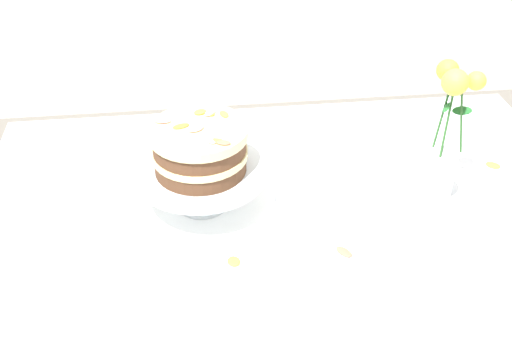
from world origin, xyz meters
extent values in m
cube|color=white|center=(0.00, 0.00, 0.72)|extent=(1.40, 1.00, 0.03)
cylinder|color=brown|center=(-0.60, 0.40, 0.35)|extent=(0.06, 0.06, 0.71)
cylinder|color=brown|center=(0.60, 0.40, 0.35)|extent=(0.06, 0.06, 0.71)
cube|color=white|center=(-0.19, 0.07, 0.74)|extent=(0.38, 0.38, 0.00)
cylinder|color=silver|center=(-0.19, 0.07, 0.75)|extent=(0.11, 0.11, 0.01)
cylinder|color=silver|center=(-0.19, 0.07, 0.79)|extent=(0.03, 0.03, 0.07)
cylinder|color=silver|center=(-0.19, 0.07, 0.83)|extent=(0.29, 0.29, 0.01)
cylinder|color=brown|center=(-0.19, 0.07, 0.86)|extent=(0.20, 0.20, 0.03)
cylinder|color=beige|center=(-0.19, 0.07, 0.88)|extent=(0.20, 0.20, 0.02)
cylinder|color=brown|center=(-0.19, 0.07, 0.91)|extent=(0.20, 0.20, 0.03)
cylinder|color=beige|center=(-0.19, 0.07, 0.93)|extent=(0.21, 0.21, 0.02)
ellipsoid|color=pink|center=(-0.17, 0.01, 0.95)|extent=(0.03, 0.04, 0.01)
ellipsoid|color=yellow|center=(-0.13, 0.11, 0.95)|extent=(0.03, 0.03, 0.00)
ellipsoid|color=orange|center=(-0.16, 0.12, 0.95)|extent=(0.03, 0.03, 0.00)
ellipsoid|color=#E56B51|center=(-0.14, 0.00, 0.95)|extent=(0.03, 0.03, 0.01)
ellipsoid|color=orange|center=(-0.23, 0.08, 0.95)|extent=(0.04, 0.03, 0.00)
ellipsoid|color=pink|center=(-0.16, 0.12, 0.95)|extent=(0.03, 0.04, 0.01)
ellipsoid|color=pink|center=(-0.19, 0.06, 0.95)|extent=(0.04, 0.04, 0.01)
ellipsoid|color=yellow|center=(-0.16, 0.01, 0.95)|extent=(0.04, 0.02, 0.00)
ellipsoid|color=pink|center=(-0.26, 0.10, 0.95)|extent=(0.04, 0.02, 0.01)
ellipsoid|color=yellow|center=(-0.18, 0.13, 0.95)|extent=(0.03, 0.03, 0.01)
cylinder|color=silver|center=(0.34, 0.05, 0.78)|extent=(0.08, 0.08, 0.07)
cone|color=silver|center=(0.34, 0.05, 0.84)|extent=(0.10, 0.10, 0.06)
cylinder|color=#2D6028|center=(0.37, 0.05, 0.94)|extent=(0.03, 0.01, 0.17)
sphere|color=yellow|center=(0.38, 0.05, 1.03)|extent=(0.04, 0.04, 0.04)
ellipsoid|color=#236B2D|center=(0.37, 0.06, 0.95)|extent=(0.04, 0.02, 0.02)
cylinder|color=#2D6028|center=(0.33, 0.07, 0.95)|extent=(0.01, 0.02, 0.19)
sphere|color=yellow|center=(0.33, 0.08, 1.04)|extent=(0.05, 0.05, 0.05)
cylinder|color=#2D6028|center=(0.33, 0.04, 0.94)|extent=(0.01, 0.02, 0.18)
sphere|color=yellow|center=(0.33, 0.03, 1.03)|extent=(0.06, 0.06, 0.06)
ellipsoid|color=#236B2D|center=(0.33, 0.05, 0.97)|extent=(0.04, 0.05, 0.02)
ellipsoid|color=yellow|center=(0.52, 0.14, 0.74)|extent=(0.05, 0.04, 0.00)
ellipsoid|color=#E56B51|center=(0.09, -0.12, 0.74)|extent=(0.04, 0.05, 0.00)
ellipsoid|color=yellow|center=(-0.14, -0.12, 0.74)|extent=(0.03, 0.04, 0.01)
camera|label=1|loc=(-0.20, -1.05, 1.61)|focal=44.12mm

